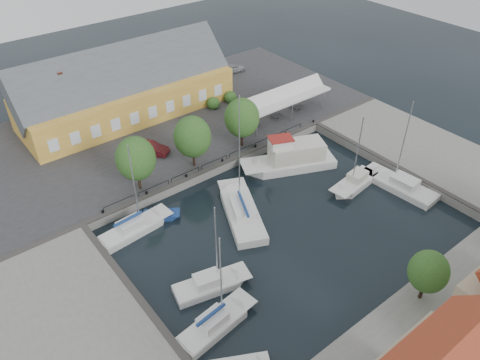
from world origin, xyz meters
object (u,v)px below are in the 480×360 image
at_px(car_silver, 232,68).
at_px(west_boat_a, 134,230).
at_px(east_boat_c, 400,187).
at_px(east_boat_b, 355,184).
at_px(trawler, 292,160).
at_px(west_boat_c, 210,286).
at_px(car_red, 151,148).
at_px(warehouse, 121,91).
at_px(center_sailboat, 242,213).
at_px(launch_nw, 161,216).
at_px(west_boat_d, 216,325).
at_px(tent_canopy, 283,98).

height_order(car_silver, west_boat_a, west_boat_a).
xyz_separation_m(east_boat_c, west_boat_a, (-26.63, 12.00, 0.01)).
bearing_deg(east_boat_b, trawler, 113.42).
bearing_deg(west_boat_c, west_boat_a, 99.57).
height_order(car_silver, car_red, car_red).
distance_m(warehouse, east_boat_b, 32.70).
xyz_separation_m(warehouse, center_sailboat, (0.10, -25.84, -4.07)).
height_order(warehouse, launch_nw, warehouse).
bearing_deg(west_boat_d, west_boat_c, 60.74).
bearing_deg(car_silver, car_red, 125.12).
bearing_deg(east_boat_c, launch_nw, 152.22).
xyz_separation_m(trawler, west_boat_a, (-20.02, 1.34, -0.74)).
relative_size(center_sailboat, west_boat_d, 1.40).
bearing_deg(west_boat_a, east_boat_b, -20.11).
bearing_deg(trawler, center_sailboat, -161.49).
xyz_separation_m(warehouse, west_boat_d, (-9.95, -35.17, -4.16)).
xyz_separation_m(east_boat_c, west_boat_d, (-26.84, -2.07, 0.01)).
height_order(east_boat_c, west_boat_a, east_boat_c).
bearing_deg(car_red, launch_nw, -149.61).
xyz_separation_m(car_silver, east_boat_c, (-3.15, -34.89, -1.46)).
relative_size(center_sailboat, west_boat_c, 1.46).
relative_size(east_boat_b, west_boat_c, 1.01).
relative_size(tent_canopy, east_boat_c, 1.27).
bearing_deg(east_boat_c, warehouse, 117.04).
bearing_deg(car_red, car_silver, -4.57).
height_order(trawler, launch_nw, trawler).
distance_m(warehouse, west_boat_d, 36.78).
height_order(center_sailboat, east_boat_b, center_sailboat).
distance_m(warehouse, trawler, 24.91).
height_order(west_boat_a, west_boat_c, west_boat_a).
bearing_deg(east_boat_b, west_boat_a, 159.89).
distance_m(tent_canopy, launch_nw, 24.42).
relative_size(tent_canopy, car_silver, 3.33).
height_order(east_boat_c, west_boat_c, east_boat_c).
bearing_deg(car_silver, east_boat_b, 173.03).
distance_m(tent_canopy, west_boat_a, 27.52).
distance_m(warehouse, east_boat_c, 37.39).
distance_m(car_silver, west_boat_a, 37.58).
bearing_deg(tent_canopy, west_boat_c, -144.11).
height_order(car_silver, trawler, trawler).
relative_size(tent_canopy, east_boat_b, 1.46).
xyz_separation_m(tent_canopy, west_boat_d, (-26.54, -21.31, -3.41)).
bearing_deg(trawler, west_boat_c, -153.24).
relative_size(warehouse, center_sailboat, 2.06).
distance_m(trawler, east_boat_b, 7.80).
height_order(west_boat_c, west_boat_d, west_boat_d).
bearing_deg(car_red, east_boat_b, -85.02).
height_order(warehouse, car_silver, warehouse).
distance_m(car_silver, center_sailboat, 34.10).
bearing_deg(trawler, car_silver, 68.07).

